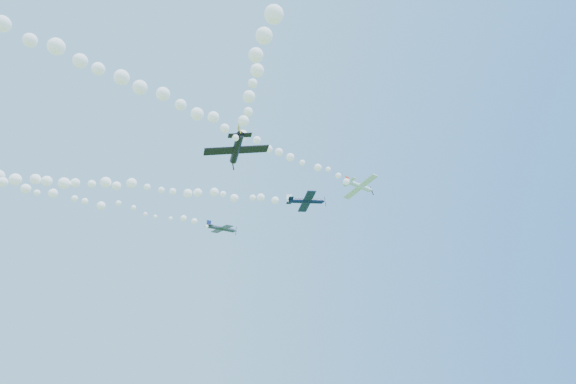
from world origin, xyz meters
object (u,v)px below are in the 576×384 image
object	(u,v)px
plane_white	(360,186)
plane_grey	(222,228)
plane_black	(236,149)
plane_navy	(306,201)

from	to	relation	value
plane_white	plane_grey	size ratio (longest dim) A/B	1.18
plane_white	plane_black	world-z (taller)	plane_white
plane_grey	plane_black	world-z (taller)	plane_grey
plane_navy	plane_black	xyz separation A→B (m)	(-20.29, -30.15, -8.82)
plane_white	plane_black	size ratio (longest dim) A/B	1.02
plane_navy	plane_grey	size ratio (longest dim) A/B	1.26
plane_navy	plane_black	bearing A→B (deg)	-117.48
plane_white	plane_grey	world-z (taller)	plane_white
plane_white	plane_navy	bearing A→B (deg)	136.47
plane_navy	plane_black	world-z (taller)	plane_navy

